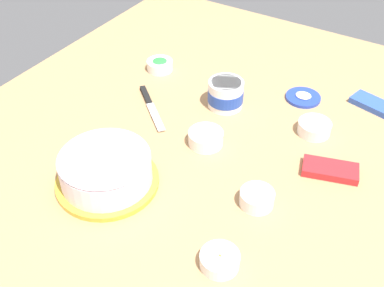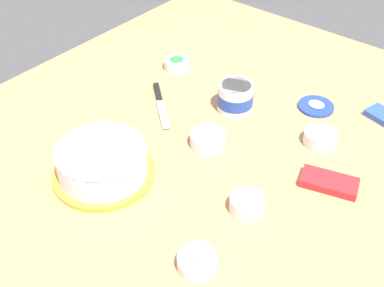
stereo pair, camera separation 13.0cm
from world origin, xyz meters
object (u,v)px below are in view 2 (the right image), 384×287
Objects in this scene: frosted_cake at (102,162)px; frosting_tub at (235,97)px; spreading_knife at (160,101)px; sprinkle_bowl_blue at (208,139)px; frosting_tub_lid at (316,106)px; sprinkle_bowl_yellow at (197,262)px; sprinkle_bowl_pink at (247,203)px; sprinkle_bowl_green at (177,63)px; candy_box_upper at (329,182)px; sprinkle_bowl_orange at (321,138)px.

frosted_cake is 2.41× the size of frosting_tub.
sprinkle_bowl_blue is at bearing 164.47° from spreading_knife.
sprinkle_bowl_yellow reaches higher than frosting_tub_lid.
frosting_tub_lid is 0.48m from spreading_knife.
frosting_tub_lid is 0.49m from sprinkle_bowl_pink.
frosting_tub reaches higher than spreading_knife.
spreading_knife is (0.11, -0.33, -0.04)m from frosted_cake.
sprinkle_bowl_yellow is at bearing 139.60° from spreading_knife.
frosted_cake is 1.36× the size of spreading_knife.
sprinkle_bowl_green is (0.56, -0.59, 0.00)m from sprinkle_bowl_yellow.
frosting_tub is at bearing 166.85° from sprinkle_bowl_green.
candy_box_upper reaches higher than spreading_knife.
sprinkle_bowl_blue is 0.41m from sprinkle_bowl_yellow.
frosted_cake is 2.80× the size of sprinkle_bowl_orange.
sprinkle_bowl_yellow is (-0.27, 0.52, -0.03)m from frosting_tub.
frosting_tub reaches higher than sprinkle_bowl_green.
candy_box_upper is at bearing 164.30° from sprinkle_bowl_green.
sprinkle_bowl_pink is at bearing 43.29° from candy_box_upper.
frosted_cake is at bearing 65.39° from frosting_tub_lid.
frosting_tub_lid is at bearing -113.26° from sprinkle_bowl_blue.
frosted_cake is 0.46m from frosting_tub.
frosted_cake reaches higher than sprinkle_bowl_yellow.
sprinkle_bowl_blue is 1.12× the size of sprinkle_bowl_yellow.
spreading_knife is at bearing 115.98° from sprinkle_bowl_green.
frosting_tub_lid is 1.16× the size of sprinkle_bowl_orange.
frosting_tub reaches higher than frosting_tub_lid.
sprinkle_bowl_blue reaches higher than sprinkle_bowl_orange.
candy_box_upper is at bearing -179.83° from spreading_knife.
sprinkle_bowl_yellow is (-0.08, 0.68, 0.01)m from frosting_tub_lid.
frosted_cake is 0.30m from sprinkle_bowl_blue.
sprinkle_bowl_pink is (0.02, 0.34, 0.00)m from sprinkle_bowl_orange.
candy_box_upper is (-0.12, -0.20, -0.01)m from sprinkle_bowl_pink.
sprinkle_bowl_green reaches higher than candy_box_upper.
spreading_knife is 0.25m from sprinkle_bowl_blue.
frosting_tub_lid is 1.11× the size of sprinkle_bowl_blue.
frosted_cake is 0.58m from candy_box_upper.
sprinkle_bowl_green and sprinkle_bowl_pink have the same top height.
frosted_cake is 0.56m from sprinkle_bowl_green.
frosted_cake is at bearing 21.03° from sprinkle_bowl_pink.
sprinkle_bowl_pink is at bearing -158.97° from frosted_cake.
sprinkle_bowl_blue is at bearing 66.74° from frosting_tub_lid.
frosting_tub reaches higher than sprinkle_bowl_blue.
sprinkle_bowl_yellow is at bearing 133.66° from sprinkle_bowl_green.
frosting_tub is 0.59m from sprinkle_bowl_yellow.
sprinkle_bowl_yellow is 0.82m from sprinkle_bowl_green.
candy_box_upper is (-0.19, 0.28, 0.00)m from frosting_tub_lid.
sprinkle_bowl_blue reaches higher than spreading_knife.
sprinkle_bowl_blue is at bearing 40.58° from sprinkle_bowl_orange.
sprinkle_bowl_pink is (-0.07, 0.48, 0.01)m from frosting_tub_lid.
sprinkle_bowl_blue is 0.34m from candy_box_upper.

